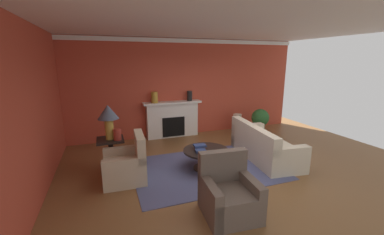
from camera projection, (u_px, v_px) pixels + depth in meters
ground_plane at (227, 170)px, 5.38m from camera, size 9.22×9.22×0.00m
wall_fireplace at (185, 88)px, 7.72m from camera, size 7.69×0.12×3.01m
wall_window at (31, 112)px, 4.11m from camera, size 0.12×6.35×3.01m
ceiling_panel at (225, 26)px, 4.95m from camera, size 7.69×6.35×0.06m
crown_moulding at (185, 41)px, 7.31m from camera, size 7.69×0.08×0.12m
area_rug at (206, 168)px, 5.43m from camera, size 3.17×2.25×0.01m
fireplace at (172, 120)px, 7.59m from camera, size 1.80×0.35×1.12m
sofa at (263, 147)px, 5.96m from camera, size 1.12×2.19×0.85m
armchair_near_window at (127, 166)px, 4.85m from camera, size 0.84×0.84×0.95m
armchair_facing_fireplace at (229, 196)px, 3.78m from camera, size 0.86×0.86×0.95m
coffee_table at (206, 155)px, 5.36m from camera, size 1.00×1.00×0.45m
side_table at (111, 152)px, 5.33m from camera, size 0.56×0.56×0.70m
table_lamp at (108, 115)px, 5.14m from camera, size 0.44×0.44×0.75m
vase_mantel_right at (190, 96)px, 7.55m from camera, size 0.16×0.16×0.31m
vase_tall_corner at (237, 123)px, 8.07m from camera, size 0.28×0.28×0.63m
vase_mantel_left at (155, 97)px, 7.19m from camera, size 0.19×0.19×0.33m
vase_on_side_table at (117, 134)px, 5.17m from camera, size 0.16×0.16×0.24m
book_red_cover at (201, 151)px, 5.18m from camera, size 0.24×0.18×0.06m
book_art_folio at (200, 146)px, 5.34m from camera, size 0.27×0.19×0.05m
potted_plant at (260, 119)px, 7.85m from camera, size 0.56×0.56×0.83m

